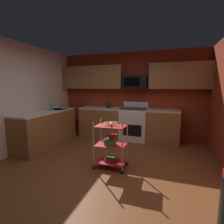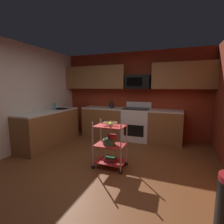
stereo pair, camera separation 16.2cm
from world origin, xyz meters
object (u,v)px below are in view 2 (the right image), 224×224
object	(u,v)px
rolling_cart	(110,145)
mixing_bowl_large	(109,141)
book_stack	(110,159)
mixing_bowl_small	(112,137)
dish_soap_bottle	(55,106)
fruit_bowl	(110,123)
kettle	(111,105)
microwave	(138,82)
oven_range	(136,124)

from	to	relation	value
rolling_cart	mixing_bowl_large	distance (m)	0.07
rolling_cart	book_stack	xyz separation A→B (m)	(-0.00, 0.00, -0.28)
mixing_bowl_small	dish_soap_bottle	distance (m)	2.26
fruit_bowl	kettle	world-z (taller)	kettle
microwave	book_stack	size ratio (longest dim) A/B	2.92
oven_range	rolling_cart	xyz separation A→B (m)	(-0.07, -1.93, -0.03)
fruit_bowl	book_stack	world-z (taller)	fruit_bowl
dish_soap_bottle	mixing_bowl_large	bearing A→B (deg)	-24.13
mixing_bowl_small	kettle	distance (m)	2.09
oven_range	microwave	world-z (taller)	microwave
fruit_bowl	dish_soap_bottle	world-z (taller)	dish_soap_bottle
fruit_bowl	mixing_bowl_small	xyz separation A→B (m)	(0.04, 0.01, -0.26)
oven_range	mixing_bowl_small	distance (m)	1.92
microwave	mixing_bowl_small	world-z (taller)	microwave
rolling_cart	dish_soap_bottle	bearing A→B (deg)	156.05
mixing_bowl_large	book_stack	distance (m)	0.35
microwave	kettle	world-z (taller)	microwave
rolling_cart	kettle	distance (m)	2.12
mixing_bowl_large	mixing_bowl_small	size ratio (longest dim) A/B	1.38
kettle	dish_soap_bottle	distance (m)	1.66
oven_range	microwave	xyz separation A→B (m)	(-0.00, 0.10, 1.22)
book_stack	dish_soap_bottle	bearing A→B (deg)	156.05
mixing_bowl_large	mixing_bowl_small	distance (m)	0.11
kettle	book_stack	bearing A→B (deg)	-69.61
fruit_bowl	mixing_bowl_large	distance (m)	0.36
oven_range	mixing_bowl_small	size ratio (longest dim) A/B	6.04
rolling_cart	kettle	size ratio (longest dim) A/B	3.47
mixing_bowl_small	dish_soap_bottle	bearing A→B (deg)	156.74
mixing_bowl_small	book_stack	size ratio (longest dim) A/B	0.76
fruit_bowl	mixing_bowl_large	world-z (taller)	fruit_bowl
dish_soap_bottle	kettle	bearing A→B (deg)	38.45
rolling_cart	mixing_bowl_large	size ratio (longest dim) A/B	3.63
oven_range	mixing_bowl_large	bearing A→B (deg)	-92.56
microwave	mixing_bowl_small	size ratio (longest dim) A/B	3.85
oven_range	dish_soap_bottle	bearing A→B (deg)	-153.58
rolling_cart	kettle	xyz separation A→B (m)	(-0.71, 1.92, 0.54)
mixing_bowl_small	book_stack	xyz separation A→B (m)	(-0.04, -0.01, -0.45)
microwave	book_stack	world-z (taller)	microwave
microwave	book_stack	distance (m)	2.55
mixing_bowl_small	kettle	world-z (taller)	kettle
microwave	fruit_bowl	bearing A→B (deg)	-91.94
fruit_bowl	mixing_bowl_large	bearing A→B (deg)	180.00
fruit_bowl	mixing_bowl_small	bearing A→B (deg)	20.23
fruit_bowl	kettle	xyz separation A→B (m)	(-0.71, 1.92, 0.12)
mixing_bowl_large	microwave	bearing A→B (deg)	87.59
book_stack	mixing_bowl_small	bearing A→B (deg)	20.23
mixing_bowl_large	book_stack	size ratio (longest dim) A/B	1.05
oven_range	mixing_bowl_large	world-z (taller)	oven_range
book_stack	kettle	distance (m)	2.21
fruit_bowl	kettle	bearing A→B (deg)	110.39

